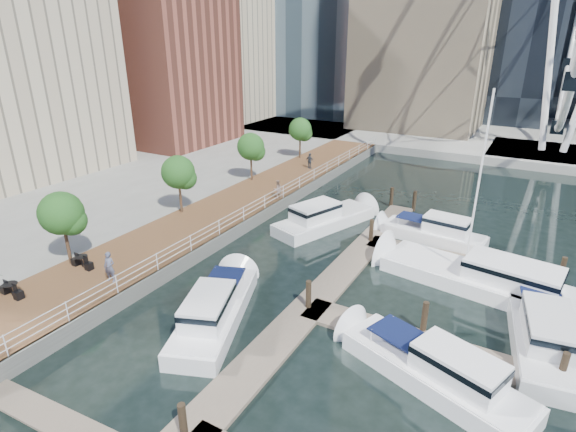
# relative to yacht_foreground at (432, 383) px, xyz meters

# --- Properties ---
(ground) EXTENTS (520.00, 520.00, 0.00)m
(ground) POSITION_rel_yacht_foreground_xyz_m (-10.26, -5.61, 0.00)
(ground) COLOR black
(ground) RESTS_ON ground
(boardwalk) EXTENTS (6.00, 60.00, 1.00)m
(boardwalk) POSITION_rel_yacht_foreground_xyz_m (-19.26, 9.39, 0.50)
(boardwalk) COLOR brown
(boardwalk) RESTS_ON ground
(seawall) EXTENTS (0.25, 60.00, 1.00)m
(seawall) POSITION_rel_yacht_foreground_xyz_m (-16.26, 9.39, 0.50)
(seawall) COLOR #595954
(seawall) RESTS_ON ground
(land_inland) EXTENTS (48.00, 90.00, 1.00)m
(land_inland) POSITION_rel_yacht_foreground_xyz_m (-46.26, 9.39, 0.50)
(land_inland) COLOR gray
(land_inland) RESTS_ON ground
(land_far) EXTENTS (200.00, 114.00, 1.00)m
(land_far) POSITION_rel_yacht_foreground_xyz_m (-10.26, 96.39, 0.50)
(land_far) COLOR gray
(land_far) RESTS_ON ground
(pier) EXTENTS (14.00, 12.00, 1.00)m
(pier) POSITION_rel_yacht_foreground_xyz_m (3.74, 46.39, 0.50)
(pier) COLOR gray
(pier) RESTS_ON ground
(railing) EXTENTS (0.10, 60.00, 1.05)m
(railing) POSITION_rel_yacht_foreground_xyz_m (-16.36, 9.39, 1.52)
(railing) COLOR white
(railing) RESTS_ON boardwalk
(floating_docks) EXTENTS (16.00, 34.00, 2.60)m
(floating_docks) POSITION_rel_yacht_foreground_xyz_m (-2.29, 4.37, 0.49)
(floating_docks) COLOR #6D6051
(floating_docks) RESTS_ON ground
(midrise_condos) EXTENTS (19.00, 67.00, 28.00)m
(midrise_condos) POSITION_rel_yacht_foreground_xyz_m (-43.83, 21.21, 13.42)
(midrise_condos) COLOR #BCAD8E
(midrise_condos) RESTS_ON ground
(street_trees) EXTENTS (2.60, 42.60, 4.60)m
(street_trees) POSITION_rel_yacht_foreground_xyz_m (-21.66, 8.39, 4.29)
(street_trees) COLOR #3F2B1C
(street_trees) RESTS_ON ground
(yacht_foreground) EXTENTS (9.47, 5.47, 2.15)m
(yacht_foreground) POSITION_rel_yacht_foreground_xyz_m (0.00, 0.00, 0.00)
(yacht_foreground) COLOR white
(yacht_foreground) RESTS_ON ground
(pedestrian_near) EXTENTS (0.75, 0.60, 1.80)m
(pedestrian_near) POSITION_rel_yacht_foreground_xyz_m (-17.71, -1.88, 1.90)
(pedestrian_near) COLOR #52566E
(pedestrian_near) RESTS_ON boardwalk
(pedestrian_mid) EXTENTS (0.93, 0.98, 1.61)m
(pedestrian_mid) POSITION_rel_yacht_foreground_xyz_m (-16.76, 15.08, 1.80)
(pedestrian_mid) COLOR gray
(pedestrian_mid) RESTS_ON boardwalk
(pedestrian_far) EXTENTS (1.02, 0.55, 1.65)m
(pedestrian_far) POSITION_rel_yacht_foreground_xyz_m (-18.58, 24.84, 1.83)
(pedestrian_far) COLOR #363B44
(pedestrian_far) RESTS_ON boardwalk
(moored_yachts) EXTENTS (21.91, 33.52, 11.50)m
(moored_yachts) POSITION_rel_yacht_foreground_xyz_m (-0.93, 7.50, 0.00)
(moored_yachts) COLOR white
(moored_yachts) RESTS_ON ground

